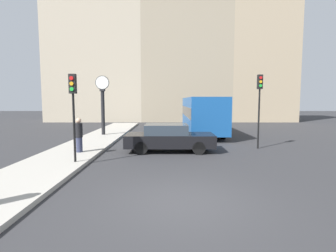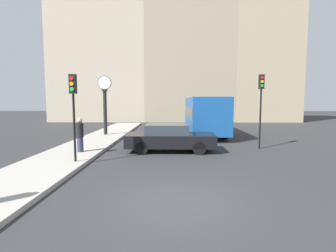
{
  "view_description": "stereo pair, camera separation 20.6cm",
  "coord_description": "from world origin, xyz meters",
  "px_view_note": "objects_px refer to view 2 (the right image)",
  "views": [
    {
      "loc": [
        -0.35,
        -6.46,
        2.58
      ],
      "look_at": [
        -0.4,
        7.81,
        1.2
      ],
      "focal_mm": 28.0,
      "sensor_mm": 36.0,
      "label": 1
    },
    {
      "loc": [
        -0.14,
        -6.46,
        2.58
      ],
      "look_at": [
        -0.4,
        7.81,
        1.2
      ],
      "focal_mm": 28.0,
      "sensor_mm": 36.0,
      "label": 2
    }
  ],
  "objects_px": {
    "sedan_car": "(170,138)",
    "bus_distant": "(204,113)",
    "traffic_light_near": "(73,99)",
    "street_clock": "(105,103)",
    "pedestrian_black_jacket": "(80,135)",
    "traffic_light_far": "(261,96)"
  },
  "relations": [
    {
      "from": "sedan_car",
      "to": "traffic_light_near",
      "type": "relative_size",
      "value": 1.29
    },
    {
      "from": "sedan_car",
      "to": "bus_distant",
      "type": "distance_m",
      "value": 7.77
    },
    {
      "from": "sedan_car",
      "to": "street_clock",
      "type": "xyz_separation_m",
      "value": [
        -4.74,
        5.6,
        1.7
      ]
    },
    {
      "from": "street_clock",
      "to": "pedestrian_black_jacket",
      "type": "bearing_deg",
      "value": -85.92
    },
    {
      "from": "sedan_car",
      "to": "traffic_light_near",
      "type": "xyz_separation_m",
      "value": [
        -3.78,
        -2.93,
        1.94
      ]
    },
    {
      "from": "traffic_light_near",
      "to": "street_clock",
      "type": "distance_m",
      "value": 8.59
    },
    {
      "from": "bus_distant",
      "to": "pedestrian_black_jacket",
      "type": "bearing_deg",
      "value": -129.87
    },
    {
      "from": "traffic_light_near",
      "to": "pedestrian_black_jacket",
      "type": "relative_size",
      "value": 2.13
    },
    {
      "from": "traffic_light_near",
      "to": "pedestrian_black_jacket",
      "type": "xyz_separation_m",
      "value": [
        -0.5,
        1.98,
        -1.68
      ]
    },
    {
      "from": "sedan_car",
      "to": "pedestrian_black_jacket",
      "type": "height_order",
      "value": "pedestrian_black_jacket"
    },
    {
      "from": "traffic_light_far",
      "to": "street_clock",
      "type": "bearing_deg",
      "value": 153.32
    },
    {
      "from": "bus_distant",
      "to": "traffic_light_near",
      "type": "bearing_deg",
      "value": -121.97
    },
    {
      "from": "street_clock",
      "to": "sedan_car",
      "type": "bearing_deg",
      "value": -49.73
    },
    {
      "from": "traffic_light_near",
      "to": "traffic_light_far",
      "type": "bearing_deg",
      "value": 23.36
    },
    {
      "from": "bus_distant",
      "to": "street_clock",
      "type": "xyz_separation_m",
      "value": [
        -7.33,
        -1.67,
        0.79
      ]
    },
    {
      "from": "traffic_light_far",
      "to": "street_clock",
      "type": "relative_size",
      "value": 0.94
    },
    {
      "from": "bus_distant",
      "to": "traffic_light_near",
      "type": "relative_size",
      "value": 2.73
    },
    {
      "from": "sedan_car",
      "to": "bus_distant",
      "type": "height_order",
      "value": "bus_distant"
    },
    {
      "from": "bus_distant",
      "to": "pedestrian_black_jacket",
      "type": "relative_size",
      "value": 5.82
    },
    {
      "from": "bus_distant",
      "to": "street_clock",
      "type": "relative_size",
      "value": 2.25
    },
    {
      "from": "bus_distant",
      "to": "traffic_light_far",
      "type": "bearing_deg",
      "value": -70.91
    },
    {
      "from": "pedestrian_black_jacket",
      "to": "sedan_car",
      "type": "bearing_deg",
      "value": 12.53
    }
  ]
}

